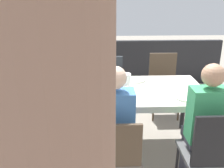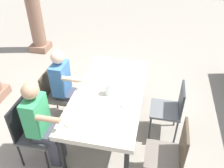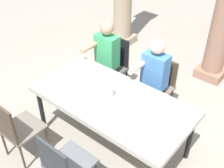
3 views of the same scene
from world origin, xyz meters
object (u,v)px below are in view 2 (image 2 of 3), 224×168
(chair_west_south, at_px, (171,153))
(plate_2, at_px, (94,79))
(diner_man_white, at_px, (65,86))
(plate_3, at_px, (136,68))
(dining_table, at_px, (109,95))
(chair_west_north, at_px, (30,130))
(diner_woman_green, at_px, (42,123))
(chair_mid_north, at_px, (56,92))
(chair_mid_south, at_px, (171,107))
(plate_0, at_px, (74,121))
(plate_1, at_px, (128,103))
(water_pitcher, at_px, (109,89))

(chair_west_south, relative_size, plate_2, 3.66)
(diner_man_white, height_order, plate_3, diner_man_white)
(dining_table, relative_size, chair_west_south, 2.07)
(chair_west_north, distance_m, plate_3, 1.89)
(chair_west_south, bearing_deg, diner_man_white, 63.00)
(diner_man_white, distance_m, plate_3, 1.18)
(dining_table, distance_m, diner_woman_green, 1.01)
(chair_mid_north, height_order, chair_mid_south, chair_mid_south)
(dining_table, relative_size, diner_woman_green, 1.52)
(chair_west_south, distance_m, plate_0, 1.23)
(chair_west_north, distance_m, plate_1, 1.35)
(diner_woman_green, distance_m, diner_man_white, 0.83)
(dining_table, relative_size, plate_3, 8.10)
(chair_west_north, bearing_deg, plate_3, -39.99)
(chair_west_north, relative_size, plate_3, 3.85)
(diner_man_white, bearing_deg, diner_woman_green, -179.21)
(dining_table, bearing_deg, diner_woman_green, 135.71)
(chair_mid_south, height_order, plate_3, chair_mid_south)
(chair_mid_south, height_order, water_pitcher, water_pitcher)
(plate_0, distance_m, plate_2, 0.94)
(plate_2, bearing_deg, chair_west_north, 147.67)
(dining_table, distance_m, plate_0, 0.75)
(dining_table, distance_m, diner_man_white, 0.73)
(diner_man_white, bearing_deg, chair_mid_south, -89.89)
(plate_1, bearing_deg, chair_mid_north, 75.24)
(diner_woman_green, distance_m, plate_2, 1.06)
(chair_mid_north, bearing_deg, chair_west_south, -114.65)
(chair_mid_north, distance_m, plate_1, 1.28)
(chair_west_north, xyz_separation_m, diner_woman_green, (-0.00, -0.21, 0.16))
(plate_1, height_order, plate_2, same)
(plate_3, bearing_deg, dining_table, 157.88)
(plate_2, height_order, plate_3, same)
(chair_west_north, relative_size, plate_2, 3.60)
(diner_woman_green, height_order, plate_1, diner_woman_green)
(chair_west_south, bearing_deg, plate_0, 88.38)
(diner_man_white, xyz_separation_m, plate_0, (-0.80, -0.43, 0.09))
(diner_man_white, relative_size, plate_3, 5.29)
(diner_woman_green, height_order, plate_2, diner_woman_green)
(diner_man_white, height_order, water_pitcher, diner_man_white)
(chair_mid_south, bearing_deg, plate_0, 123.75)
(chair_west_north, xyz_separation_m, plate_3, (1.43, -1.20, 0.25))
(plate_0, bearing_deg, water_pitcher, -25.23)
(chair_mid_south, distance_m, plate_2, 1.24)
(chair_mid_north, xyz_separation_m, plate_1, (-0.32, -1.21, 0.25))
(chair_mid_north, height_order, plate_3, chair_mid_north)
(water_pitcher, bearing_deg, plate_3, -20.15)
(chair_west_south, bearing_deg, chair_mid_north, 65.35)
(plate_0, xyz_separation_m, plate_1, (0.48, -0.60, -0.00))
(plate_2, distance_m, plate_3, 0.75)
(dining_table, bearing_deg, chair_west_south, -128.26)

